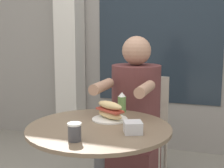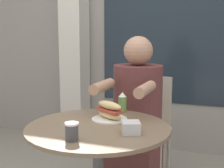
{
  "view_description": "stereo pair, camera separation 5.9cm",
  "coord_description": "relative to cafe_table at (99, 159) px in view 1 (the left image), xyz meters",
  "views": [
    {
      "loc": [
        0.6,
        -1.53,
        1.23
      ],
      "look_at": [
        0.0,
        0.22,
        0.92
      ],
      "focal_mm": 50.0,
      "sensor_mm": 36.0,
      "label": 1
    },
    {
      "loc": [
        0.65,
        -1.51,
        1.23
      ],
      "look_at": [
        0.0,
        0.22,
        0.92
      ],
      "focal_mm": 50.0,
      "sensor_mm": 36.0,
      "label": 2
    }
  ],
  "objects": [
    {
      "name": "condiment_bottle",
      "position": [
        0.03,
        0.34,
        0.25
      ],
      "size": [
        0.05,
        0.05,
        0.13
      ],
      "color": "#66934C",
      "rests_on": "cafe_table"
    },
    {
      "name": "cafe_table",
      "position": [
        0.0,
        0.0,
        0.0
      ],
      "size": [
        0.79,
        0.79,
        0.72
      ],
      "color": "brown",
      "rests_on": "ground_plane"
    },
    {
      "name": "lattice_pillar",
      "position": [
        -0.94,
        1.54,
        0.66
      ],
      "size": [
        0.25,
        0.25,
        2.4
      ],
      "color": "beige",
      "rests_on": "ground_plane"
    },
    {
      "name": "drink_cup",
      "position": [
        -0.02,
        -0.25,
        0.23
      ],
      "size": [
        0.07,
        0.07,
        0.09
      ],
      "color": "#424247",
      "rests_on": "cafe_table"
    },
    {
      "name": "napkin_box",
      "position": [
        0.2,
        -0.05,
        0.22
      ],
      "size": [
        0.12,
        0.12,
        0.06
      ],
      "rotation": [
        0.0,
        0.0,
        0.41
      ],
      "color": "silver",
      "rests_on": "cafe_table"
    },
    {
      "name": "diner_chair",
      "position": [
        0.05,
        0.93,
        -0.01
      ],
      "size": [
        0.38,
        0.38,
        0.87
      ],
      "rotation": [
        0.0,
        0.0,
        3.13
      ],
      "color": "#ADA393",
      "rests_on": "ground_plane"
    },
    {
      "name": "storefront_wall",
      "position": [
        0.0,
        1.72,
        0.86
      ],
      "size": [
        8.0,
        0.09,
        2.8
      ],
      "color": "gray",
      "rests_on": "ground_plane"
    },
    {
      "name": "seated_diner",
      "position": [
        0.04,
        0.59,
        -0.01
      ],
      "size": [
        0.35,
        0.64,
        1.21
      ],
      "rotation": [
        0.0,
        0.0,
        3.13
      ],
      "color": "brown",
      "rests_on": "ground_plane"
    },
    {
      "name": "sandwich_on_plate",
      "position": [
        0.01,
        0.14,
        0.23
      ],
      "size": [
        0.21,
        0.21,
        0.11
      ],
      "rotation": [
        0.0,
        0.0,
        -0.52
      ],
      "color": "white",
      "rests_on": "cafe_table"
    }
  ]
}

